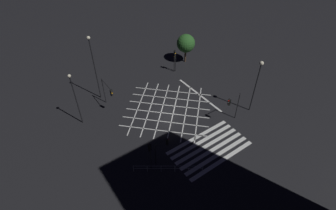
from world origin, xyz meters
name	(u,v)px	position (x,y,z in m)	size (l,w,h in m)	color
ground_plane	(168,109)	(0.00, 0.00, 0.00)	(200.00, 200.00, 0.00)	black
road_markings	(192,128)	(0.33, -4.92, 0.00)	(14.56, 18.56, 0.01)	silver
traffic_light_se_main	(233,103)	(5.43, -6.77, 3.13)	(2.14, 0.36, 4.29)	black
traffic_light_ne_cross	(175,57)	(6.57, 7.38, 2.92)	(0.36, 0.39, 4.09)	black
traffic_light_sw_main	(163,146)	(-5.67, -6.98, 2.42)	(1.89, 0.36, 3.34)	black
traffic_light_nw_cross	(108,91)	(-6.55, 4.91, 3.14)	(0.36, 3.22, 4.23)	black
traffic_light_ne_main	(175,58)	(6.73, 7.48, 2.47)	(0.39, 0.36, 3.45)	black
traffic_light_sw_cross	(150,152)	(-7.41, -7.11, 2.84)	(0.36, 0.39, 3.97)	black
street_lamp_east	(74,94)	(-10.96, 4.46, 4.89)	(0.40, 0.40, 7.73)	black
street_lamp_west	(258,75)	(9.39, -6.79, 5.88)	(0.56, 0.56, 7.95)	black
street_lamp_far	(93,60)	(-6.68, 8.09, 6.50)	(0.47, 0.47, 9.92)	black
street_tree_near	(186,43)	(10.16, 9.00, 3.57)	(3.16, 3.16, 5.17)	#473323
pedestrian_railing	(168,168)	(-6.13, -8.65, 0.67)	(6.31, 4.48, 1.05)	#9EA0A5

